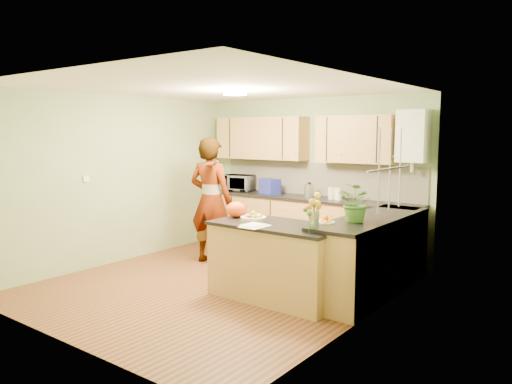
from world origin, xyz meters
The scene contains 28 objects.
floor centered at (0.00, 0.00, 0.00)m, with size 4.50×4.50×0.00m, color #512A17.
ceiling centered at (0.00, 0.00, 2.50)m, with size 4.00×4.50×0.02m, color white.
wall_back centered at (0.00, 2.25, 1.25)m, with size 4.00×0.02×2.50m, color gray.
wall_front centered at (0.00, -2.25, 1.25)m, with size 4.00×0.02×2.50m, color gray.
wall_left centered at (-2.00, 0.00, 1.25)m, with size 0.02×4.50×2.50m, color gray.
wall_right centered at (2.00, 0.00, 1.25)m, with size 0.02×4.50×2.50m, color gray.
back_counter centered at (0.10, 1.95, 0.47)m, with size 3.64×0.62×0.94m.
right_counter centered at (1.70, 0.85, 0.47)m, with size 0.62×2.24×0.94m.
splashback centered at (0.10, 2.23, 1.20)m, with size 3.60×0.02×0.52m, color silver.
upper_cabinets centered at (-0.18, 2.08, 1.85)m, with size 3.20×0.34×0.70m.
boiler centered at (1.70, 2.09, 1.90)m, with size 0.40×0.30×0.86m.
window_right centered at (1.99, 0.60, 1.55)m, with size 0.01×1.30×1.05m.
light_switch centered at (-1.99, -0.60, 1.30)m, with size 0.02×0.09×0.09m, color white.
ceiling_lamp centered at (0.00, 0.30, 2.46)m, with size 0.30×0.30×0.07m.
peninsula_island centered at (0.89, -0.02, 0.45)m, with size 1.56×0.80×0.90m.
fruit_dish centered at (0.54, -0.02, 0.94)m, with size 0.31×0.31×0.11m.
orange_bowl centered at (1.44, 0.13, 0.95)m, with size 0.21×0.21×0.12m.
flower_vase centered at (1.49, -0.20, 1.20)m, with size 0.25×0.25×0.46m.
orange_bag centered at (0.23, 0.03, 0.99)m, with size 0.26×0.22×0.20m, color #FF5015.
papers centered at (0.79, -0.32, 0.90)m, with size 0.24×0.33×0.01m, color white.
violinist centered at (-0.84, 0.74, 0.94)m, with size 0.69×0.45×1.88m, color tan.
violin centered at (-0.64, 0.52, 1.51)m, with size 0.58×0.23×0.12m, color #4C1704, non-canonical shape.
microwave centered at (-1.29, 1.95, 1.08)m, with size 0.50×0.34×0.28m, color white.
blue_box centered at (-0.61, 1.94, 1.06)m, with size 0.31×0.23×0.25m, color navy.
kettle centered at (0.11, 1.98, 1.05)m, with size 0.15×0.15×0.27m.
jar_cream centered at (0.53, 1.96, 1.03)m, with size 0.12×0.12×0.18m, color beige.
jar_white centered at (0.65, 1.94, 1.03)m, with size 0.12×0.12×0.18m, color white.
potted_plant centered at (1.70, 0.38, 1.17)m, with size 0.41×0.35×0.45m, color #376A23.
Camera 1 is at (4.14, -4.73, 1.96)m, focal length 35.00 mm.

